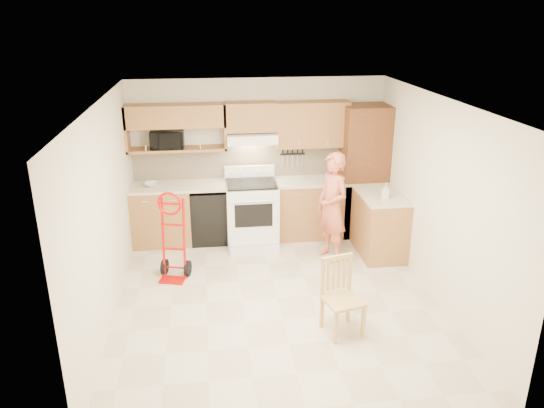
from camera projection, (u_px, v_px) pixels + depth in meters
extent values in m
cube|color=#C8B396|center=(277.00, 299.00, 6.68)|extent=(4.00, 4.50, 0.02)
cube|color=white|center=(278.00, 101.00, 5.81)|extent=(4.00, 4.50, 0.02)
cube|color=beige|center=(258.00, 157.00, 8.35)|extent=(4.00, 0.02, 2.50)
cube|color=beige|center=(316.00, 306.00, 4.14)|extent=(4.00, 0.02, 2.50)
cube|color=beige|center=(104.00, 214.00, 6.01)|extent=(0.02, 4.50, 2.50)
cube|color=beige|center=(438.00, 199.00, 6.49)|extent=(0.02, 4.50, 2.50)
cube|color=beige|center=(258.00, 161.00, 8.34)|extent=(3.92, 0.03, 0.55)
cube|color=#98663A|center=(162.00, 215.00, 8.15)|extent=(0.90, 0.60, 0.90)
cube|color=black|center=(210.00, 215.00, 8.25)|extent=(0.60, 0.60, 0.85)
cube|color=#98663A|center=(312.00, 209.00, 8.44)|extent=(1.14, 0.60, 0.90)
cube|color=beige|center=(179.00, 186.00, 8.03)|extent=(1.50, 0.63, 0.04)
cube|color=beige|center=(312.00, 181.00, 8.27)|extent=(1.14, 0.63, 0.04)
cube|color=#98663A|center=(379.00, 225.00, 7.80)|extent=(0.60, 1.00, 0.90)
cube|color=beige|center=(382.00, 195.00, 7.63)|extent=(0.63, 1.00, 0.04)
cube|color=brown|center=(363.00, 171.00, 8.33)|extent=(0.70, 0.60, 2.10)
cube|color=#98663A|center=(175.00, 116.00, 7.78)|extent=(1.50, 0.33, 0.34)
cube|color=#98663A|center=(178.00, 149.00, 7.96)|extent=(1.50, 0.33, 0.04)
cube|color=#98663A|center=(251.00, 117.00, 7.93)|extent=(0.76, 0.33, 0.44)
cube|color=#98663A|center=(312.00, 124.00, 8.09)|extent=(1.14, 0.33, 0.70)
cube|color=white|center=(252.00, 138.00, 7.98)|extent=(0.76, 0.46, 0.14)
imported|color=black|center=(167.00, 139.00, 7.89)|extent=(0.50, 0.35, 0.27)
imported|color=#D06145|center=(332.00, 207.00, 7.50)|extent=(0.57, 0.69, 1.61)
imported|color=white|center=(386.00, 190.00, 7.44)|extent=(0.13, 0.13, 0.21)
imported|color=white|center=(152.00, 184.00, 7.96)|extent=(0.24, 0.24, 0.05)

